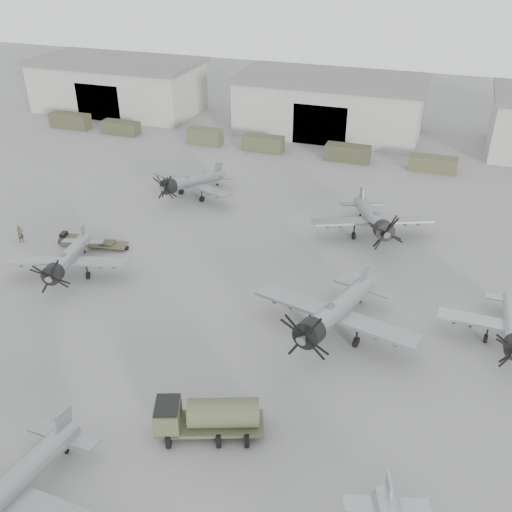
# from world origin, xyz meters

# --- Properties ---
(ground) EXTENTS (220.00, 220.00, 0.00)m
(ground) POSITION_xyz_m (0.00, 0.00, 0.00)
(ground) COLOR slate
(ground) RESTS_ON ground
(hangar_left) EXTENTS (29.00, 14.80, 8.70)m
(hangar_left) POSITION_xyz_m (-38.00, 61.96, 4.37)
(hangar_left) COLOR #AEADA2
(hangar_left) RESTS_ON ground
(hangar_center) EXTENTS (29.00, 14.80, 8.70)m
(hangar_center) POSITION_xyz_m (0.00, 61.96, 4.37)
(hangar_center) COLOR #AEADA2
(hangar_center) RESTS_ON ground
(support_truck_0) EXTENTS (6.65, 2.20, 2.39)m
(support_truck_0) POSITION_xyz_m (-40.17, 50.00, 1.20)
(support_truck_0) COLOR #3D3C28
(support_truck_0) RESTS_ON ground
(support_truck_1) EXTENTS (6.03, 2.20, 2.02)m
(support_truck_1) POSITION_xyz_m (-30.86, 50.00, 1.01)
(support_truck_1) COLOR #393D28
(support_truck_1) RESTS_ON ground
(support_truck_2) EXTENTS (5.16, 2.20, 2.31)m
(support_truck_2) POSITION_xyz_m (-16.37, 50.00, 1.15)
(support_truck_2) COLOR #454A31
(support_truck_2) RESTS_ON ground
(support_truck_3) EXTENTS (5.98, 2.20, 2.24)m
(support_truck_3) POSITION_xyz_m (-7.09, 50.00, 1.12)
(support_truck_3) COLOR #42452D
(support_truck_3) RESTS_ON ground
(support_truck_4) EXTENTS (6.24, 2.20, 2.27)m
(support_truck_4) POSITION_xyz_m (5.42, 50.00, 1.13)
(support_truck_4) COLOR #383925
(support_truck_4) RESTS_ON ground
(support_truck_5) EXTENTS (6.29, 2.20, 1.99)m
(support_truck_5) POSITION_xyz_m (16.99, 50.00, 0.99)
(support_truck_5) COLOR #47472E
(support_truck_5) RESTS_ON ground
(aircraft_mid_1) EXTENTS (11.41, 10.27, 4.56)m
(aircraft_mid_1) POSITION_xyz_m (-13.23, 10.87, 2.08)
(aircraft_mid_1) COLOR gray
(aircraft_mid_1) RESTS_ON ground
(aircraft_mid_2) EXTENTS (13.89, 12.50, 5.52)m
(aircraft_mid_2) POSITION_xyz_m (12.01, 10.21, 2.51)
(aircraft_mid_2) COLOR gray
(aircraft_mid_2) RESTS_ON ground
(aircraft_far_0) EXTENTS (11.51, 10.37, 4.63)m
(aircraft_far_0) POSITION_xyz_m (-10.13, 31.24, 2.10)
(aircraft_far_0) COLOR gray
(aircraft_far_0) RESTS_ON ground
(aircraft_far_1) EXTENTS (12.51, 11.32, 5.09)m
(aircraft_far_1) POSITION_xyz_m (12.38, 28.10, 2.32)
(aircraft_far_1) COLOR gray
(aircraft_far_1) RESTS_ON ground
(fuel_tanker) EXTENTS (7.35, 4.81, 2.69)m
(fuel_tanker) POSITION_xyz_m (6.55, -2.12, 1.55)
(fuel_tanker) COLOR #43472F
(fuel_tanker) RESTS_ON ground
(tug_trailer) EXTENTS (7.16, 2.43, 1.42)m
(tug_trailer) POSITION_xyz_m (-15.49, 16.74, 0.53)
(tug_trailer) COLOR #413F2A
(tug_trailer) RESTS_ON ground
(ground_crew) EXTENTS (0.62, 0.79, 1.89)m
(ground_crew) POSITION_xyz_m (-22.26, 15.33, 0.95)
(ground_crew) COLOR #3B3D28
(ground_crew) RESTS_ON ground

